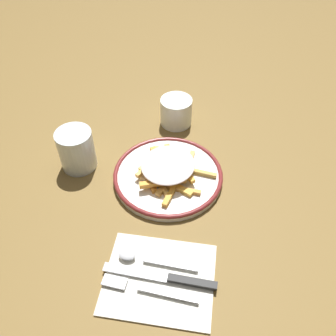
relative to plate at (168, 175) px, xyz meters
name	(u,v)px	position (x,y,z in m)	size (l,w,h in m)	color
ground_plane	(168,178)	(0.00, 0.00, -0.01)	(2.60, 2.60, 0.00)	brown
plate	(168,175)	(0.00, 0.00, 0.00)	(0.25, 0.25, 0.02)	white
fries_heap	(169,168)	(0.00, 0.00, 0.03)	(0.18, 0.18, 0.04)	#DFA956
napkin	(159,278)	(-0.25, -0.03, -0.01)	(0.17, 0.20, 0.01)	silver
fork	(149,289)	(-0.28, -0.02, 0.00)	(0.03, 0.18, 0.01)	silver
knife	(170,278)	(-0.25, -0.05, 0.00)	(0.02, 0.21, 0.01)	black
spoon	(144,259)	(-0.22, 0.01, 0.00)	(0.02, 0.15, 0.01)	silver
water_glass	(77,150)	(0.01, 0.22, 0.04)	(0.08, 0.08, 0.10)	silver
coffee_mug	(176,111)	(0.21, 0.02, 0.03)	(0.11, 0.08, 0.07)	white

